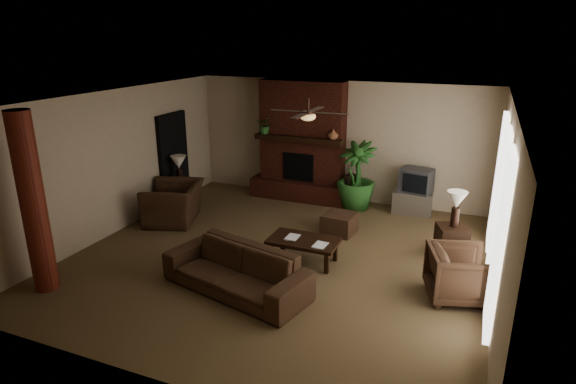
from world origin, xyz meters
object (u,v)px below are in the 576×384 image
at_px(ottoman, 339,223).
at_px(tv_stand, 412,202).
at_px(armchair_right, 459,272).
at_px(side_table_right, 451,241).
at_px(floor_vase, 351,187).
at_px(floor_plant, 356,190).
at_px(coffee_table, 304,242).
at_px(log_column, 33,204).
at_px(sofa, 236,263).
at_px(side_table_left, 180,195).
at_px(armchair_left, 173,197).
at_px(lamp_right, 457,202).
at_px(lamp_left, 179,164).

height_order(ottoman, tv_stand, tv_stand).
relative_size(armchair_right, tv_stand, 1.04).
relative_size(tv_stand, side_table_right, 1.55).
bearing_deg(armchair_right, floor_vase, 19.77).
distance_m(armchair_right, floor_plant, 4.06).
bearing_deg(coffee_table, log_column, -145.25).
bearing_deg(sofa, side_table_right, 54.86).
xyz_separation_m(floor_vase, side_table_left, (-3.59, -1.63, -0.16)).
relative_size(armchair_left, floor_plant, 0.81).
distance_m(armchair_left, tv_stand, 5.20).
relative_size(log_column, armchair_right, 3.18).
height_order(armchair_left, tv_stand, armchair_left).
relative_size(coffee_table, tv_stand, 1.41).
relative_size(floor_plant, side_table_left, 2.80).
bearing_deg(ottoman, coffee_table, -98.00).
bearing_deg(log_column, floor_plant, 56.49).
bearing_deg(floor_vase, lamp_right, -38.18).
bearing_deg(tv_stand, log_column, -136.03).
bearing_deg(armchair_left, side_table_left, -171.72).
height_order(armchair_right, floor_vase, armchair_right).
distance_m(coffee_table, lamp_left, 4.01).
bearing_deg(sofa, floor_plant, 93.89).
relative_size(sofa, side_table_left, 4.29).
height_order(tv_stand, side_table_left, side_table_left).
bearing_deg(armchair_right, ottoman, 36.35).
height_order(log_column, tv_stand, log_column).
distance_m(floor_plant, lamp_left, 4.05).
height_order(coffee_table, floor_plant, floor_plant).
height_order(log_column, floor_vase, log_column).
xyz_separation_m(coffee_table, lamp_right, (2.37, 1.29, 0.63)).
distance_m(armchair_right, lamp_left, 6.48).
xyz_separation_m(armchair_left, lamp_left, (-0.40, 0.82, 0.46)).
bearing_deg(armchair_left, sofa, 32.07).
bearing_deg(coffee_table, sofa, -115.53).
bearing_deg(log_column, side_table_right, 32.30).
xyz_separation_m(coffee_table, side_table_right, (2.35, 1.28, -0.10)).
bearing_deg(floor_plant, side_table_left, -158.83).
xyz_separation_m(coffee_table, lamp_left, (-3.62, 1.60, 0.63)).
xyz_separation_m(ottoman, floor_plant, (-0.07, 1.52, 0.23)).
distance_m(log_column, lamp_left, 4.00).
distance_m(sofa, floor_plant, 4.37).
xyz_separation_m(side_table_left, lamp_right, (5.99, -0.25, 0.73)).
xyz_separation_m(floor_plant, lamp_right, (2.23, -1.70, 0.57)).
distance_m(floor_plant, lamp_right, 2.86).
bearing_deg(sofa, side_table_left, 150.34).
distance_m(sofa, side_table_left, 4.14).
bearing_deg(armchair_right, tv_stand, 1.69).
relative_size(coffee_table, side_table_right, 2.18).
distance_m(coffee_table, tv_stand, 3.47).
distance_m(sofa, floor_vase, 4.52).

